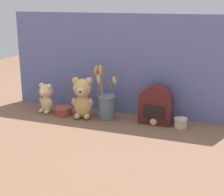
% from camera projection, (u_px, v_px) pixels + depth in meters
% --- Properties ---
extents(ground_plane, '(4.00, 4.00, 0.00)m').
position_uv_depth(ground_plane, '(111.00, 120.00, 2.08)').
color(ground_plane, brown).
extents(backdrop_wall, '(1.48, 0.02, 0.63)m').
position_uv_depth(backdrop_wall, '(120.00, 64.00, 2.14)').
color(backdrop_wall, slate).
rests_on(backdrop_wall, ground).
extents(teddy_bear_large, '(0.14, 0.13, 0.25)m').
position_uv_depth(teddy_bear_large, '(83.00, 97.00, 2.09)').
color(teddy_bear_large, tan).
rests_on(teddy_bear_large, ground).
extents(teddy_bear_medium, '(0.11, 0.10, 0.19)m').
position_uv_depth(teddy_bear_medium, '(46.00, 97.00, 2.19)').
color(teddy_bear_medium, '#DBBC84').
rests_on(teddy_bear_medium, ground).
extents(flower_vase, '(0.16, 0.12, 0.33)m').
position_uv_depth(flower_vase, '(106.00, 104.00, 2.08)').
color(flower_vase, slate).
rests_on(flower_vase, ground).
extents(vintage_radio, '(0.20, 0.11, 0.23)m').
position_uv_depth(vintage_radio, '(156.00, 106.00, 2.00)').
color(vintage_radio, '#4C1919').
rests_on(vintage_radio, ground).
extents(decorative_tin_tall, '(0.11, 0.11, 0.05)m').
position_uv_depth(decorative_tin_tall, '(63.00, 111.00, 2.17)').
color(decorative_tin_tall, '#993D33').
rests_on(decorative_tin_tall, ground).
extents(decorative_tin_short, '(0.08, 0.08, 0.05)m').
position_uv_depth(decorative_tin_short, '(181.00, 123.00, 1.96)').
color(decorative_tin_short, beige).
rests_on(decorative_tin_short, ground).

